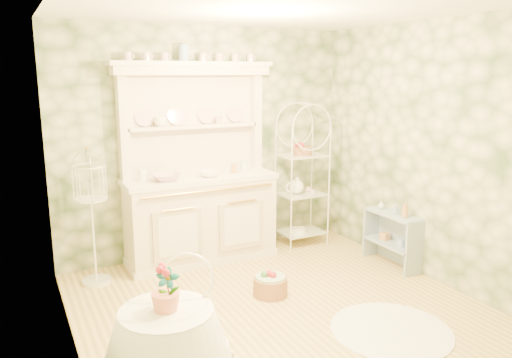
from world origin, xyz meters
name	(u,v)px	position (x,y,z in m)	size (l,w,h in m)	color
floor	(280,309)	(0.00, 0.00, 0.00)	(3.60, 3.60, 0.00)	#D4B86B
ceiling	(284,7)	(0.00, 0.00, 2.70)	(3.60, 3.60, 0.00)	white
wall_left	(65,189)	(-1.80, 0.00, 1.35)	(3.60, 3.60, 0.00)	beige
wall_right	(432,153)	(1.80, 0.00, 1.35)	(3.60, 3.60, 0.00)	beige
wall_back	(207,142)	(0.00, 1.80, 1.35)	(3.60, 3.60, 0.00)	beige
wall_front	(440,220)	(0.00, -1.80, 1.35)	(3.60, 3.60, 0.00)	beige
kitchen_dresser	(200,164)	(-0.20, 1.52, 1.15)	(1.87, 0.61, 2.29)	#F2E2CF
bakers_rack	(302,176)	(1.16, 1.49, 0.89)	(0.55, 0.40, 1.78)	white
side_shelf	(392,240)	(1.68, 0.38, 0.29)	(0.25, 0.68, 0.58)	#90A3BB
cafe_chair	(198,355)	(-1.17, -0.98, 0.38)	(0.35, 0.35, 0.76)	white
birdcage_stand	(92,218)	(-1.43, 1.39, 0.71)	(0.33, 0.33, 1.42)	white
floor_basket	(270,284)	(0.06, 0.31, 0.12)	(0.36, 0.36, 0.23)	#9B6846
lace_rug	(391,330)	(0.65, -0.79, 0.00)	(1.03, 1.03, 0.01)	white
bowl_floral	(166,180)	(-0.62, 1.46, 1.02)	(0.32, 0.32, 0.08)	white
bowl_white	(210,176)	(-0.12, 1.43, 1.02)	(0.22, 0.22, 0.07)	white
cup_left	(160,124)	(-0.60, 1.67, 1.61)	(0.14, 0.14, 0.11)	white
cup_right	(218,121)	(0.10, 1.68, 1.61)	(0.09, 0.09, 0.08)	white
potted_geranium	(168,291)	(-1.35, -0.95, 0.85)	(0.15, 0.10, 0.28)	#3F7238
bottle_amber	(405,211)	(1.68, 0.20, 0.68)	(0.07, 0.07, 0.18)	#C38649
bottle_blue	(396,211)	(1.68, 0.34, 0.65)	(0.05, 0.05, 0.11)	#82A2CF
bottle_glass	(381,206)	(1.68, 0.59, 0.65)	(0.08, 0.08, 0.10)	silver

